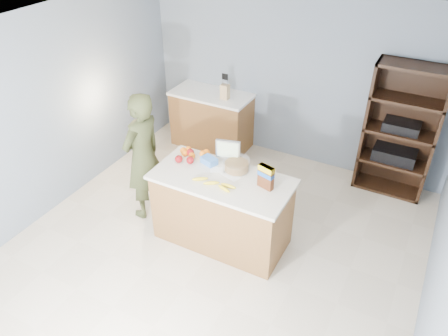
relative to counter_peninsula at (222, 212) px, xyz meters
The scene contains 15 objects.
floor 0.51m from the counter_peninsula, 90.00° to the right, with size 4.50×5.00×0.02m, color beige.
walls 1.27m from the counter_peninsula, 90.00° to the right, with size 4.52×5.02×2.51m.
counter_peninsula is the anchor object (origin of this frame).
back_cabinet 2.25m from the counter_peninsula, 122.28° to the left, with size 1.24×0.62×0.90m.
shelving_unit 2.61m from the counter_peninsula, 52.89° to the left, with size 0.90×0.40×1.80m.
person 1.17m from the counter_peninsula, behind, with size 0.60×0.40×1.65m, color #363C1F.
knife_block 2.13m from the counter_peninsula, 116.93° to the left, with size 0.12×0.10×0.31m.
envelopes 0.50m from the counter_peninsula, 97.14° to the left, with size 0.40×0.24×0.00m.
bananas 0.53m from the counter_peninsula, 86.16° to the right, with size 0.51×0.15×0.04m.
apples 0.76m from the counter_peninsula, 167.40° to the left, with size 0.22×0.28×0.09m.
oranges 0.78m from the counter_peninsula, 154.96° to the left, with size 0.34×0.22×0.08m.
blue_carton 0.62m from the counter_peninsula, 145.24° to the left, with size 0.18×0.12×0.08m, color blue.
salad_bowl 0.59m from the counter_peninsula, 72.26° to the left, with size 0.30×0.30×0.13m.
tv 0.72m from the counter_peninsula, 105.80° to the left, with size 0.28×0.12×0.28m.
cereal_box 0.81m from the counter_peninsula, ahead, with size 0.19×0.11×0.27m.
Camera 1 is at (1.85, -3.14, 3.65)m, focal length 35.00 mm.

